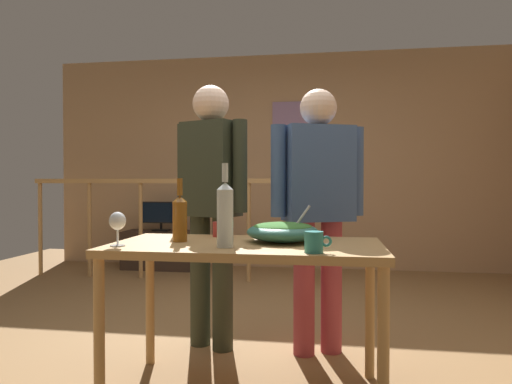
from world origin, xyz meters
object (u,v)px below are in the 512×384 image
(flat_screen_tv, at_px, (160,213))
(person_standing_left, at_px, (211,194))
(mug_red, at_px, (220,229))
(mug_teal, at_px, (314,242))
(person_standing_right, at_px, (318,197))
(serving_table, at_px, (246,260))
(stair_railing, at_px, (212,214))
(wine_bottle_amber, at_px, (180,217))
(wine_glass, at_px, (118,222))
(framed_picture, at_px, (298,127))
(wine_bottle_clear, at_px, (225,213))
(tv_console, at_px, (161,250))
(salad_bowl, at_px, (283,231))

(flat_screen_tv, bearing_deg, person_standing_left, -62.73)
(mug_red, distance_m, mug_teal, 0.74)
(person_standing_right, bearing_deg, serving_table, 38.40)
(stair_railing, distance_m, wine_bottle_amber, 2.59)
(serving_table, height_order, wine_glass, wine_glass)
(stair_railing, height_order, wine_bottle_amber, stair_railing)
(flat_screen_tv, distance_m, person_standing_left, 2.81)
(person_standing_left, bearing_deg, framed_picture, -74.96)
(person_standing_left, bearing_deg, wine_glass, 96.25)
(wine_bottle_clear, bearing_deg, person_standing_right, 61.90)
(flat_screen_tv, xyz_separation_m, mug_teal, (1.96, -3.36, 0.12))
(tv_console, xyz_separation_m, mug_teal, (1.96, -3.39, 0.57))
(flat_screen_tv, relative_size, wine_glass, 2.94)
(serving_table, xyz_separation_m, mug_red, (-0.19, 0.25, 0.12))
(wine_glass, height_order, mug_red, wine_glass)
(wine_glass, xyz_separation_m, wine_bottle_clear, (0.51, 0.05, 0.05))
(wine_bottle_amber, xyz_separation_m, wine_bottle_clear, (0.27, -0.16, 0.03))
(wine_glass, bearing_deg, mug_teal, -3.61)
(tv_console, distance_m, person_standing_right, 3.27)
(serving_table, relative_size, person_standing_left, 0.79)
(salad_bowl, height_order, person_standing_left, person_standing_left)
(flat_screen_tv, xyz_separation_m, person_standing_left, (1.28, -2.49, 0.30))
(wine_bottle_clear, distance_m, mug_red, 0.44)
(wine_bottle_amber, bearing_deg, person_standing_right, 41.51)
(tv_console, relative_size, person_standing_right, 0.55)
(flat_screen_tv, xyz_separation_m, person_standing_right, (1.96, -2.49, 0.29))
(wine_bottle_clear, bearing_deg, wine_glass, -174.79)
(mug_red, relative_size, mug_teal, 1.01)
(framed_picture, distance_m, person_standing_right, 2.92)
(serving_table, bearing_deg, mug_red, 127.02)
(wine_bottle_clear, bearing_deg, person_standing_left, 109.05)
(mug_red, bearing_deg, mug_teal, -43.98)
(serving_table, height_order, salad_bowl, salad_bowl)
(tv_console, distance_m, person_standing_left, 2.92)
(wine_bottle_clear, xyz_separation_m, mug_red, (-0.12, 0.41, -0.12))
(stair_railing, xyz_separation_m, flat_screen_tv, (-0.79, 0.55, -0.04))
(flat_screen_tv, height_order, mug_teal, mug_teal)
(stair_railing, height_order, serving_table, stair_railing)
(stair_railing, relative_size, wine_glass, 19.12)
(wine_bottle_amber, relative_size, wine_bottle_clear, 0.82)
(stair_railing, xyz_separation_m, person_standing_right, (1.17, -1.94, 0.25))
(serving_table, bearing_deg, framed_picture, 89.31)
(flat_screen_tv, relative_size, wine_bottle_clear, 1.23)
(stair_railing, bearing_deg, wine_glass, -84.73)
(mug_red, height_order, mug_teal, mug_teal)
(tv_console, bearing_deg, framed_picture, 9.91)
(stair_railing, relative_size, mug_teal, 26.69)
(framed_picture, bearing_deg, wine_bottle_amber, -96.46)
(wine_bottle_clear, relative_size, mug_teal, 3.34)
(flat_screen_tv, height_order, salad_bowl, salad_bowl)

